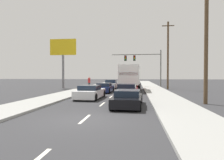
# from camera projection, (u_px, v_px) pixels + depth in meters

# --- Properties ---
(ground_plane) EXTENTS (140.00, 140.00, 0.00)m
(ground_plane) POSITION_uv_depth(u_px,v_px,m) (122.00, 88.00, 34.47)
(ground_plane) COLOR #333335
(sidewalk_right) EXTENTS (3.00, 80.00, 0.14)m
(sidewalk_right) POSITION_uv_depth(u_px,v_px,m) (155.00, 89.00, 28.90)
(sidewalk_right) COLOR #9E9E99
(sidewalk_right) RESTS_ON ground_plane
(sidewalk_left) EXTENTS (3.00, 80.00, 0.14)m
(sidewalk_left) POSITION_uv_depth(u_px,v_px,m) (86.00, 89.00, 30.12)
(sidewalk_left) COLOR #9E9E99
(sidewalk_left) RESTS_ON ground_plane
(lane_markings) EXTENTS (0.14, 57.00, 0.01)m
(lane_markings) POSITION_uv_depth(u_px,v_px,m) (121.00, 88.00, 32.11)
(lane_markings) COLOR silver
(lane_markings) RESTS_ON ground_plane
(car_silver) EXTENTS (2.00, 4.37, 1.38)m
(car_silver) POSITION_uv_depth(u_px,v_px,m) (111.00, 84.00, 32.62)
(car_silver) COLOR #B7BABF
(car_silver) RESTS_ON ground_plane
(car_navy) EXTENTS (2.05, 4.62, 1.15)m
(car_navy) POSITION_uv_depth(u_px,v_px,m) (104.00, 88.00, 24.85)
(car_navy) COLOR #141E4C
(car_navy) RESTS_ON ground_plane
(car_white) EXTENTS (2.15, 4.53, 1.23)m
(car_white) POSITION_uv_depth(u_px,v_px,m) (90.00, 92.00, 18.16)
(car_white) COLOR white
(car_white) RESTS_ON ground_plane
(box_truck) EXTENTS (2.84, 8.11, 3.37)m
(box_truck) POSITION_uv_depth(u_px,v_px,m) (130.00, 76.00, 27.29)
(box_truck) COLOR white
(box_truck) RESTS_ON ground_plane
(car_maroon) EXTENTS (2.19, 4.71, 1.28)m
(car_maroon) POSITION_uv_depth(u_px,v_px,m) (127.00, 91.00, 19.90)
(car_maroon) COLOR maroon
(car_maroon) RESTS_ON ground_plane
(car_black) EXTENTS (2.09, 4.76, 1.12)m
(car_black) POSITION_uv_depth(u_px,v_px,m) (128.00, 99.00, 13.73)
(car_black) COLOR black
(car_black) RESTS_ON ground_plane
(traffic_signal_mast) EXTENTS (8.81, 0.69, 6.57)m
(traffic_signal_mast) POSITION_uv_depth(u_px,v_px,m) (140.00, 60.00, 36.03)
(traffic_signal_mast) COLOR #595B56
(traffic_signal_mast) RESTS_ON ground_plane
(utility_pole_near) EXTENTS (1.80, 0.28, 8.61)m
(utility_pole_near) POSITION_uv_depth(u_px,v_px,m) (206.00, 43.00, 14.72)
(utility_pole_near) COLOR brown
(utility_pole_near) RESTS_ON ground_plane
(utility_pole_mid) EXTENTS (1.80, 0.28, 10.10)m
(utility_pole_mid) POSITION_uv_depth(u_px,v_px,m) (168.00, 55.00, 30.16)
(utility_pole_mid) COLOR brown
(utility_pole_mid) RESTS_ON ground_plane
(roadside_billboard) EXTENTS (4.31, 0.36, 7.93)m
(roadside_billboard) POSITION_uv_depth(u_px,v_px,m) (63.00, 53.00, 32.43)
(roadside_billboard) COLOR slate
(roadside_billboard) RESTS_ON ground_plane
(pedestrian_near_corner) EXTENTS (0.38, 0.38, 1.73)m
(pedestrian_near_corner) POSITION_uv_depth(u_px,v_px,m) (89.00, 82.00, 31.11)
(pedestrian_near_corner) COLOR #3F3F42
(pedestrian_near_corner) RESTS_ON sidewalk_left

